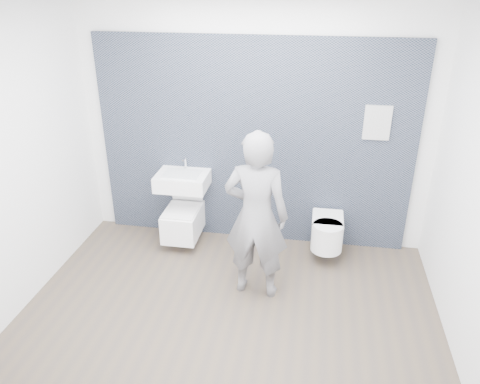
% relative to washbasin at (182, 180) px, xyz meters
% --- Properties ---
extents(ground, '(4.00, 4.00, 0.00)m').
position_rel_washbasin_xyz_m(ground, '(0.79, -1.22, -0.80)').
color(ground, '#4E4134').
rests_on(ground, ground).
extents(room_shell, '(4.00, 4.00, 4.00)m').
position_rel_washbasin_xyz_m(room_shell, '(0.79, -1.22, 0.94)').
color(room_shell, white).
rests_on(room_shell, ground).
extents(tile_wall, '(3.60, 0.06, 2.40)m').
position_rel_washbasin_xyz_m(tile_wall, '(0.79, 0.25, -0.80)').
color(tile_wall, black).
rests_on(tile_wall, ground).
extents(washbasin, '(0.59, 0.44, 0.44)m').
position_rel_washbasin_xyz_m(washbasin, '(0.00, 0.00, 0.00)').
color(washbasin, white).
rests_on(washbasin, ground).
extents(toilet_square, '(0.40, 0.58, 0.77)m').
position_rel_washbasin_xyz_m(toilet_square, '(0.00, -0.06, -0.49)').
color(toilet_square, white).
rests_on(toilet_square, ground).
extents(toilet_rounded, '(0.35, 0.60, 0.32)m').
position_rel_washbasin_xyz_m(toilet_rounded, '(1.69, -0.08, -0.48)').
color(toilet_rounded, white).
rests_on(toilet_rounded, ground).
extents(info_placard, '(0.28, 0.03, 0.37)m').
position_rel_washbasin_xyz_m(info_placard, '(2.12, 0.21, -0.80)').
color(info_placard, white).
rests_on(info_placard, ground).
extents(visitor, '(0.66, 0.46, 1.73)m').
position_rel_washbasin_xyz_m(visitor, '(0.98, -0.84, 0.06)').
color(visitor, slate).
rests_on(visitor, ground).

